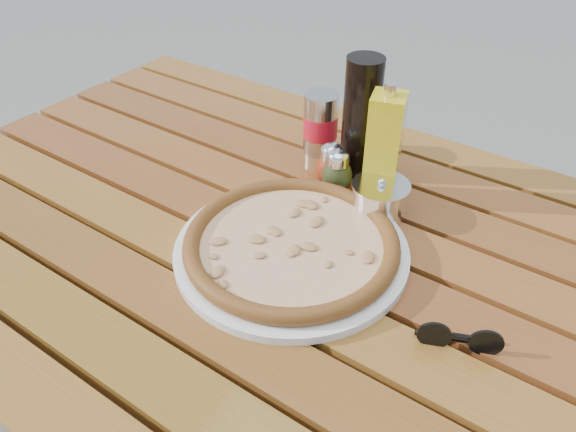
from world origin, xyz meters
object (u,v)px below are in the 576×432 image
Objects in this scene: dark_bottle at (361,118)px; pepper_shaker at (331,165)px; oregano_shaker at (337,172)px; table at (281,272)px; pizza at (291,243)px; olive_oil_cruet at (384,147)px; sunglasses at (459,339)px; soda_can at (321,124)px; plate at (291,251)px; parmesan_tin at (380,199)px.

pepper_shaker is at bearing -105.94° from dark_bottle.
pepper_shaker and oregano_shaker have the same top height.
oregano_shaker is at bearing 88.51° from table.
olive_oil_cruet is (0.04, 0.22, 0.07)m from pizza.
pizza is (0.04, -0.02, 0.10)m from table.
olive_oil_cruet reaches higher than sunglasses.
soda_can is at bearing 119.25° from sunglasses.
plate is 4.39× the size of oregano_shaker.
pizza is 2.83× the size of parmesan_tin.
soda_can reaches higher than sunglasses.
olive_oil_cruet reaches higher than oregano_shaker.
sunglasses is (0.41, -0.32, -0.04)m from soda_can.
pepper_shaker is 0.02m from oregano_shaker.
oregano_shaker is 0.68× the size of soda_can.
soda_can reaches higher than pepper_shaker.
parmesan_tin is (0.11, -0.03, -0.01)m from pepper_shaker.
dark_bottle is at bearing 146.00° from olive_oil_cruet.
olive_oil_cruet is (0.07, 0.19, 0.17)m from table.
soda_can is 0.23m from parmesan_tin.
dark_bottle is at bearing 113.77° from sunglasses.
pizza is at bearing -65.81° from soda_can.
soda_can reaches higher than plate.
table is 11.16× the size of parmesan_tin.
dark_bottle reaches higher than pepper_shaker.
oregano_shaker is 0.11m from dark_bottle.
dark_bottle reaches higher than pizza.
table is at bearing -70.65° from soda_can.
sunglasses is (0.22, -0.20, -0.01)m from parmesan_tin.
soda_can is 0.57× the size of olive_oil_cruet.
dark_bottle is 0.44m from sunglasses.
dark_bottle is at bearing 74.06° from pepper_shaker.
plate is 0.18m from parmesan_tin.
pepper_shaker is (-0.02, 0.18, 0.11)m from table.
oregano_shaker is 0.65× the size of parmesan_tin.
parmesan_tin reaches higher than sunglasses.
oregano_shaker reaches higher than sunglasses.
pepper_shaker is at bearing 94.88° from table.
pepper_shaker is at bearing -48.31° from soda_can.
soda_can is (-0.09, 0.27, 0.13)m from table.
olive_oil_cruet is (0.07, 0.03, 0.06)m from oregano_shaker.
olive_oil_cruet is at bearing 117.38° from parmesan_tin.
soda_can reaches higher than pizza.
olive_oil_cruet is at bearing 80.58° from plate.
dark_bottle is (0.02, 0.06, 0.07)m from pepper_shaker.
olive_oil_cruet reaches higher than pepper_shaker.
plate is at bearing -110.13° from parmesan_tin.
oregano_shaker is 0.10m from parmesan_tin.
dark_bottle is (-0.03, 0.27, 0.10)m from plate.
plate is at bearing -80.26° from oregano_shaker.
sunglasses is at bearing -34.90° from oregano_shaker.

